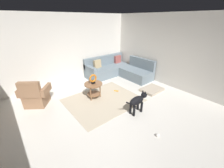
% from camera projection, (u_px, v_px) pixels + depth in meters
% --- Properties ---
extents(ground_plane, '(6.00, 6.00, 0.10)m').
position_uv_depth(ground_plane, '(113.00, 113.00, 4.13)').
color(ground_plane, silver).
extents(wall_back, '(6.00, 0.12, 2.70)m').
position_uv_depth(wall_back, '(66.00, 50.00, 5.58)').
color(wall_back, silver).
rests_on(wall_back, ground_plane).
extents(wall_right, '(0.12, 6.00, 2.70)m').
position_uv_depth(wall_right, '(173.00, 52.00, 5.21)').
color(wall_right, silver).
rests_on(wall_right, ground_plane).
extents(area_rug, '(2.30, 1.90, 0.01)m').
position_uv_depth(area_rug, '(103.00, 100.00, 4.68)').
color(area_rug, '#BCAD93').
rests_on(area_rug, ground_plane).
extents(sectional_couch, '(2.20, 2.25, 0.88)m').
position_uv_depth(sectional_couch, '(118.00, 70.00, 6.53)').
color(sectional_couch, slate).
rests_on(sectional_couch, ground_plane).
extents(armchair, '(1.00, 0.96, 0.88)m').
position_uv_depth(armchair, '(35.00, 96.00, 4.30)').
color(armchair, '#936B4C').
rests_on(armchair, ground_plane).
extents(side_table, '(0.60, 0.60, 0.54)m').
position_uv_depth(side_table, '(94.00, 87.00, 4.66)').
color(side_table, brown).
rests_on(side_table, ground_plane).
extents(torus_sculpture, '(0.28, 0.08, 0.33)m').
position_uv_depth(torus_sculpture, '(93.00, 79.00, 4.53)').
color(torus_sculpture, black).
rests_on(torus_sculpture, side_table).
extents(dog_bed_mat, '(0.80, 0.60, 0.09)m').
position_uv_depth(dog_bed_mat, '(152.00, 90.00, 5.27)').
color(dog_bed_mat, '#B2A38E').
rests_on(dog_bed_mat, ground_plane).
extents(dog, '(0.85, 0.23, 0.63)m').
position_uv_depth(dog, '(138.00, 101.00, 3.93)').
color(dog, black).
rests_on(dog, ground_plane).
extents(dog_toy_ball, '(0.08, 0.08, 0.08)m').
position_uv_depth(dog_toy_ball, '(158.00, 135.00, 3.23)').
color(dog_toy_ball, silver).
rests_on(dog_toy_ball, ground_plane).
extents(dog_toy_rope, '(0.14, 0.16, 0.05)m').
position_uv_depth(dog_toy_rope, '(116.00, 91.00, 5.22)').
color(dog_toy_rope, orange).
rests_on(dog_toy_rope, ground_plane).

